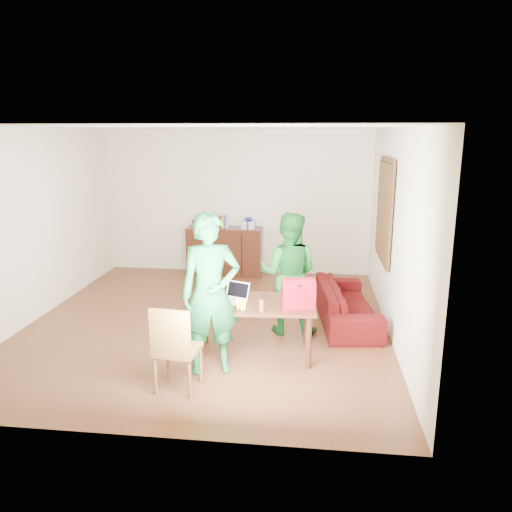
# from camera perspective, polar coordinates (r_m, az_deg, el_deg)

# --- Properties ---
(room) EXTENTS (5.20, 5.70, 2.90)m
(room) POSITION_cam_1_polar(r_m,az_deg,el_deg) (6.95, -5.44, 2.88)
(room) COLOR #411D10
(room) RESTS_ON ground
(table) EXTENTS (1.49, 0.90, 0.68)m
(table) POSITION_cam_1_polar(r_m,az_deg,el_deg) (5.97, -0.23, -5.99)
(table) COLOR black
(table) RESTS_ON ground
(chair) EXTENTS (0.47, 0.45, 0.95)m
(chair) POSITION_cam_1_polar(r_m,az_deg,el_deg) (5.39, -8.93, -12.19)
(chair) COLOR brown
(chair) RESTS_ON ground
(person_near) EXTENTS (0.76, 0.61, 1.82)m
(person_near) POSITION_cam_1_polar(r_m,az_deg,el_deg) (5.51, -5.23, -4.37)
(person_near) COLOR #145E2B
(person_near) RESTS_ON ground
(person_far) EXTENTS (0.87, 0.72, 1.64)m
(person_far) POSITION_cam_1_polar(r_m,az_deg,el_deg) (6.61, 3.74, -2.02)
(person_far) COLOR #13561D
(person_far) RESTS_ON ground
(laptop) EXTENTS (0.36, 0.30, 0.21)m
(laptop) POSITION_cam_1_polar(r_m,az_deg,el_deg) (5.94, -2.74, -4.84)
(laptop) COLOR white
(laptop) RESTS_ON table
(bananas) EXTENTS (0.17, 0.13, 0.05)m
(bananas) POSITION_cam_1_polar(r_m,az_deg,el_deg) (5.66, -1.71, -5.98)
(bananas) COLOR yellow
(bananas) RESTS_ON table
(bottle) EXTENTS (0.06, 0.06, 0.16)m
(bottle) POSITION_cam_1_polar(r_m,az_deg,el_deg) (5.60, 0.64, -5.60)
(bottle) COLOR brown
(bottle) RESTS_ON table
(red_bag) EXTENTS (0.41, 0.28, 0.28)m
(red_bag) POSITION_cam_1_polar(r_m,az_deg,el_deg) (5.75, 4.84, -4.53)
(red_bag) COLOR maroon
(red_bag) RESTS_ON table
(sofa) EXTENTS (0.92, 1.92, 0.54)m
(sofa) POSITION_cam_1_polar(r_m,az_deg,el_deg) (7.24, 10.28, -5.34)
(sofa) COLOR #360714
(sofa) RESTS_ON ground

